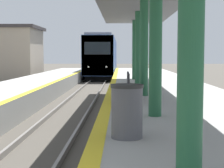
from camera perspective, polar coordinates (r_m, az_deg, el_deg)
train at (r=42.57m, az=-1.41°, el=4.23°), size 2.85×19.66×4.43m
trash_bin at (r=6.76m, az=2.29°, el=-4.14°), size 0.60×0.60×0.97m
bench at (r=12.23m, az=1.91°, el=-0.26°), size 0.44×1.89×0.92m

